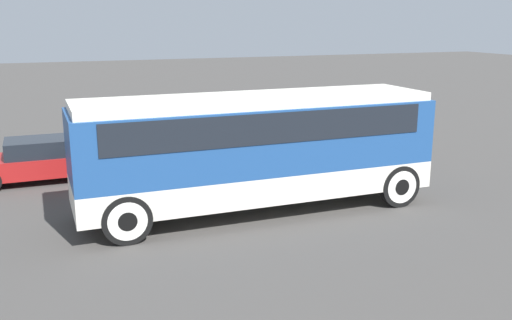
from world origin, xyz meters
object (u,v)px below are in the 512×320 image
Objects in this scene: parked_car_near at (252,147)px; parked_car_mid at (49,159)px; parked_car_far at (164,139)px; tour_bus at (259,142)px.

parked_car_mid is at bearing 174.45° from parked_car_near.
parked_car_far is (4.22, 1.80, -0.00)m from parked_car_mid.
tour_bus reaches higher than parked_car_mid.
tour_bus is 2.16× the size of parked_car_mid.
tour_bus reaches higher than parked_car_near.
parked_car_near is 1.13× the size of parked_car_far.
parked_car_near is 3.61m from parked_car_far.
parked_car_near reaches higher than parked_car_far.
tour_bus is 5.08m from parked_car_near.
tour_bus is 2.30× the size of parked_car_far.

